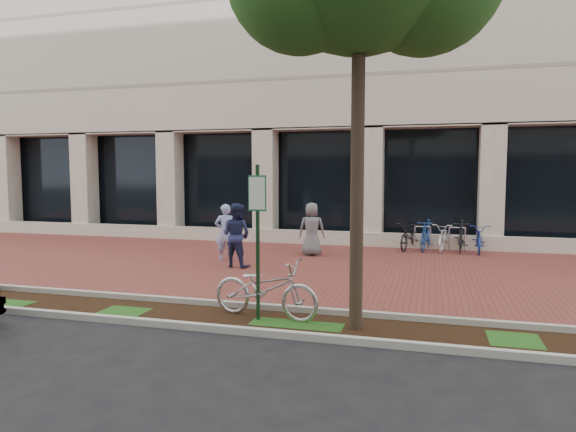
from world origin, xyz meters
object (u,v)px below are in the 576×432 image
(pedestrian_left, at_px, (225,232))
(pedestrian_right, at_px, (312,229))
(locked_bicycle, at_px, (266,289))
(bike_rack_cluster, at_px, (444,237))
(pedestrian_mid, at_px, (236,235))
(parking_sign, at_px, (257,224))

(pedestrian_left, distance_m, pedestrian_right, 2.75)
(locked_bicycle, height_order, bike_rack_cluster, locked_bicycle)
(pedestrian_left, relative_size, pedestrian_right, 1.00)
(locked_bicycle, relative_size, pedestrian_left, 1.21)
(pedestrian_mid, distance_m, pedestrian_right, 2.92)
(locked_bicycle, bearing_deg, bike_rack_cluster, -11.25)
(bike_rack_cluster, bearing_deg, pedestrian_left, -141.40)
(parking_sign, height_order, locked_bicycle, parking_sign)
(pedestrian_right, bearing_deg, bike_rack_cluster, -163.33)
(pedestrian_left, distance_m, bike_rack_cluster, 7.26)
(locked_bicycle, bearing_deg, pedestrian_left, 37.80)
(pedestrian_left, xyz_separation_m, pedestrian_mid, (0.69, -0.90, 0.04))
(parking_sign, height_order, pedestrian_mid, parking_sign)
(pedestrian_mid, xyz_separation_m, pedestrian_right, (1.57, 2.46, -0.05))
(pedestrian_left, relative_size, bike_rack_cluster, 0.55)
(parking_sign, relative_size, pedestrian_mid, 1.55)
(pedestrian_left, height_order, pedestrian_right, pedestrian_left)
(parking_sign, bearing_deg, bike_rack_cluster, 76.56)
(locked_bicycle, bearing_deg, parking_sign, 167.13)
(parking_sign, xyz_separation_m, bike_rack_cluster, (3.34, 9.23, -1.23))
(pedestrian_left, bearing_deg, pedestrian_mid, 104.30)
(pedestrian_mid, relative_size, bike_rack_cluster, 0.58)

